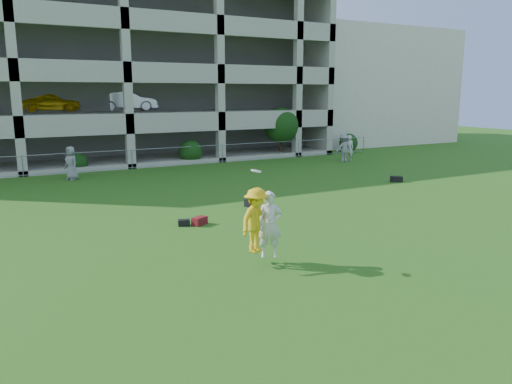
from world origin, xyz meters
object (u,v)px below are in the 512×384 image
stucco_building (343,87)px  frisbee_contest (260,221)px  bystander_e (349,148)px  bystander_c (71,163)px  crate_d (250,203)px  bystander_f (344,148)px  parking_garage (96,72)px

stucco_building → frisbee_contest: size_ratio=6.59×
bystander_e → bystander_c: bearing=27.4°
stucco_building → crate_d: bearing=-135.2°
bystander_c → bystander_f: size_ratio=0.95×
parking_garage → frisbee_contest: bearing=-93.3°
stucco_building → bystander_f: 16.56m
bystander_c → crate_d: size_ratio=5.04×
stucco_building → frisbee_contest: stucco_building is taller
stucco_building → crate_d: (-21.55, -21.37, -4.85)m
crate_d → frisbee_contest: 7.06m
frisbee_contest → bystander_e: bearing=44.7°
frisbee_contest → stucco_building: bearing=48.4°
bystander_e → stucco_building: bearing=-95.0°
stucco_building → bystander_c: size_ratio=9.07×
bystander_e → parking_garage: parking_garage is taller
parking_garage → crate_d: bearing=-86.0°
frisbee_contest → bystander_c: bearing=97.7°
bystander_c → frisbee_contest: 16.54m
stucco_building → bystander_e: size_ratio=9.16×
frisbee_contest → parking_garage: 27.82m
bystander_e → bystander_f: 0.52m
bystander_e → frisbee_contest: frisbee_contest is taller
bystander_f → frisbee_contest: size_ratio=0.76×
frisbee_contest → parking_garage: size_ratio=0.08×
crate_d → bystander_e: bearing=35.8°
stucco_building → parking_garage: bearing=-179.3°
frisbee_contest → parking_garage: parking_garage is taller
stucco_building → parking_garage: 23.03m
bystander_e → parking_garage: size_ratio=0.06×
bystander_c → bystander_f: 17.01m
frisbee_contest → bystander_f: bearing=45.5°
stucco_building → frisbee_contest: bearing=-131.6°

